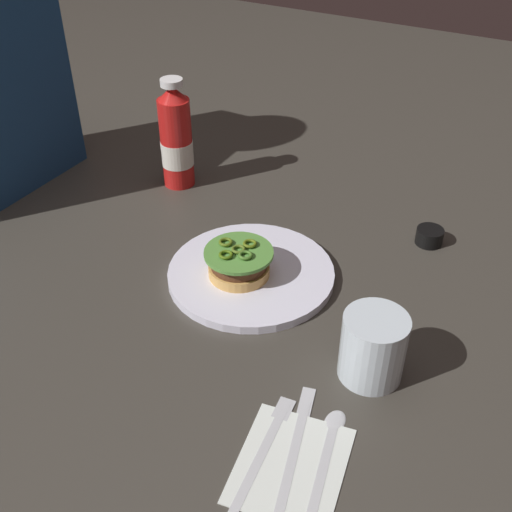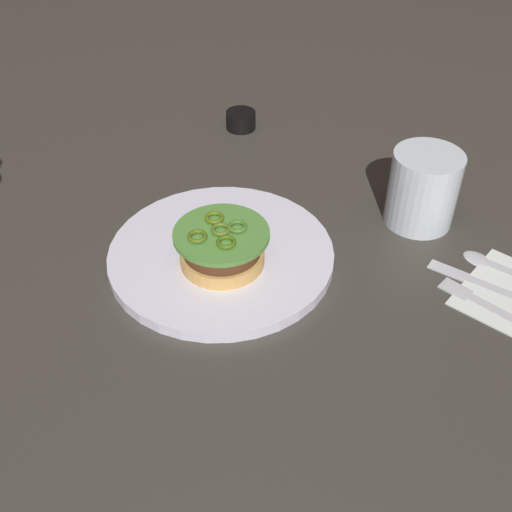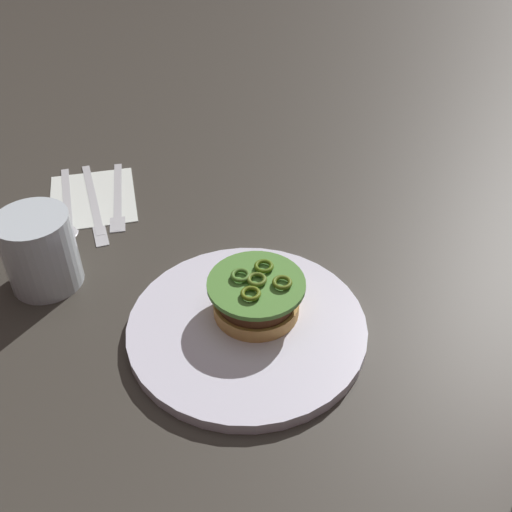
{
  "view_description": "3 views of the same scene",
  "coord_description": "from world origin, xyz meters",
  "px_view_note": "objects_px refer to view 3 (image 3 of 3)",
  "views": [
    {
      "loc": [
        -0.69,
        -0.43,
        0.65
      ],
      "look_at": [
        0.02,
        -0.04,
        0.05
      ],
      "focal_mm": 43.79,
      "sensor_mm": 36.0,
      "label": 1
    },
    {
      "loc": [
        -0.45,
        0.32,
        0.5
      ],
      "look_at": [
        -0.05,
        -0.03,
        0.05
      ],
      "focal_mm": 43.56,
      "sensor_mm": 36.0,
      "label": 2
    },
    {
      "loc": [
        0.48,
        -0.05,
        0.5
      ],
      "look_at": [
        -0.03,
        -0.01,
        0.08
      ],
      "focal_mm": 40.73,
      "sensor_mm": 36.0,
      "label": 3
    }
  ],
  "objects_px": {
    "burger_sandwich": "(256,297)",
    "butter_knife": "(94,206)",
    "napkin": "(93,198)",
    "fork_utensil": "(117,200)",
    "water_glass": "(40,251)",
    "spoon_utensil": "(67,210)",
    "dinner_plate": "(247,327)"
  },
  "relations": [
    {
      "from": "spoon_utensil",
      "to": "butter_knife",
      "type": "distance_m",
      "value": 0.04
    },
    {
      "from": "water_glass",
      "to": "spoon_utensil",
      "type": "relative_size",
      "value": 0.51
    },
    {
      "from": "dinner_plate",
      "to": "burger_sandwich",
      "type": "relative_size",
      "value": 2.46
    },
    {
      "from": "napkin",
      "to": "spoon_utensil",
      "type": "relative_size",
      "value": 0.79
    },
    {
      "from": "water_glass",
      "to": "butter_knife",
      "type": "relative_size",
      "value": 0.45
    },
    {
      "from": "dinner_plate",
      "to": "burger_sandwich",
      "type": "distance_m",
      "value": 0.04
    },
    {
      "from": "dinner_plate",
      "to": "water_glass",
      "type": "bearing_deg",
      "value": -113.3
    },
    {
      "from": "spoon_utensil",
      "to": "fork_utensil",
      "type": "height_order",
      "value": "same"
    },
    {
      "from": "water_glass",
      "to": "fork_utensil",
      "type": "height_order",
      "value": "water_glass"
    },
    {
      "from": "water_glass",
      "to": "napkin",
      "type": "xyz_separation_m",
      "value": [
        -0.19,
        0.03,
        -0.05
      ]
    },
    {
      "from": "dinner_plate",
      "to": "napkin",
      "type": "xyz_separation_m",
      "value": [
        -0.3,
        -0.22,
        -0.01
      ]
    },
    {
      "from": "dinner_plate",
      "to": "butter_knife",
      "type": "xyz_separation_m",
      "value": [
        -0.27,
        -0.21,
        -0.0
      ]
    },
    {
      "from": "dinner_plate",
      "to": "fork_utensil",
      "type": "bearing_deg",
      "value": -147.45
    },
    {
      "from": "burger_sandwich",
      "to": "napkin",
      "type": "distance_m",
      "value": 0.36
    },
    {
      "from": "spoon_utensil",
      "to": "butter_knife",
      "type": "bearing_deg",
      "value": 102.77
    },
    {
      "from": "burger_sandwich",
      "to": "napkin",
      "type": "height_order",
      "value": "burger_sandwich"
    },
    {
      "from": "napkin",
      "to": "fork_utensil",
      "type": "distance_m",
      "value": 0.04
    },
    {
      "from": "napkin",
      "to": "spoon_utensil",
      "type": "bearing_deg",
      "value": -41.84
    },
    {
      "from": "dinner_plate",
      "to": "spoon_utensil",
      "type": "bearing_deg",
      "value": -135.91
    },
    {
      "from": "dinner_plate",
      "to": "burger_sandwich",
      "type": "bearing_deg",
      "value": 143.69
    },
    {
      "from": "butter_knife",
      "to": "napkin",
      "type": "bearing_deg",
      "value": -165.56
    },
    {
      "from": "dinner_plate",
      "to": "spoon_utensil",
      "type": "height_order",
      "value": "dinner_plate"
    },
    {
      "from": "napkin",
      "to": "fork_utensil",
      "type": "bearing_deg",
      "value": 72.07
    },
    {
      "from": "napkin",
      "to": "butter_knife",
      "type": "xyz_separation_m",
      "value": [
        0.03,
        0.01,
        0.0
      ]
    },
    {
      "from": "napkin",
      "to": "butter_knife",
      "type": "height_order",
      "value": "butter_knife"
    },
    {
      "from": "fork_utensil",
      "to": "spoon_utensil",
      "type": "bearing_deg",
      "value": -72.51
    },
    {
      "from": "water_glass",
      "to": "spoon_utensil",
      "type": "bearing_deg",
      "value": -179.15
    },
    {
      "from": "burger_sandwich",
      "to": "butter_knife",
      "type": "bearing_deg",
      "value": -138.18
    },
    {
      "from": "spoon_utensil",
      "to": "fork_utensil",
      "type": "bearing_deg",
      "value": 107.49
    },
    {
      "from": "burger_sandwich",
      "to": "water_glass",
      "type": "relative_size",
      "value": 1.13
    },
    {
      "from": "water_glass",
      "to": "spoon_utensil",
      "type": "xyz_separation_m",
      "value": [
        -0.15,
        -0.0,
        -0.05
      ]
    },
    {
      "from": "butter_knife",
      "to": "fork_utensil",
      "type": "bearing_deg",
      "value": 112.73
    }
  ]
}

